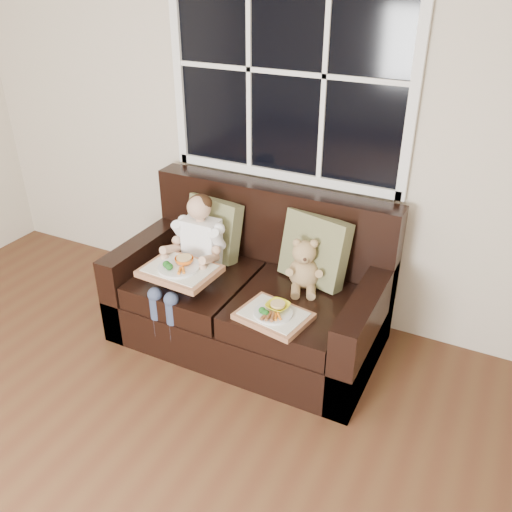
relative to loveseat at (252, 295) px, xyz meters
The scene contains 8 objects.
window_back 1.42m from the loveseat, 90.00° to the left, with size 1.62×0.04×1.37m.
loveseat is the anchor object (origin of this frame).
pillow_left 0.53m from the loveseat, 157.71° to the left, with size 0.43×0.26×0.42m.
pillow_right 0.53m from the loveseat, 23.06° to the left, with size 0.47×0.30×0.45m.
child 0.49m from the loveseat, 162.41° to the right, with size 0.34×0.58×0.78m.
teddy_bear 0.44m from the loveseat, ahead, with size 0.24×0.29×0.35m.
tray_left 0.53m from the loveseat, 138.11° to the right, with size 0.47×0.37×0.10m.
tray_right 0.51m from the loveseat, 47.98° to the right, with size 0.44×0.36×0.09m.
Camera 1 is at (1.67, -0.65, 2.27)m, focal length 38.00 mm.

